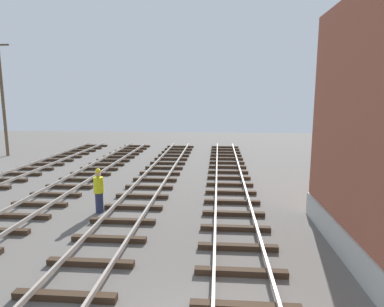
{
  "coord_description": "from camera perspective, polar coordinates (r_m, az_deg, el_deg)",
  "views": [
    {
      "loc": [
        -0.0,
        -5.29,
        4.72
      ],
      "look_at": [
        -1.24,
        10.34,
        2.07
      ],
      "focal_mm": 31.09,
      "sensor_mm": 36.0,
      "label": 1
    }
  ],
  "objects": [
    {
      "name": "track_worker_foreground",
      "position": [
        14.27,
        -15.68,
        -6.17
      ],
      "size": [
        0.4,
        0.4,
        1.87
      ],
      "color": "#262D4C",
      "rests_on": "ground"
    },
    {
      "name": "utility_pole_far",
      "position": [
        30.77,
        -29.73,
        8.45
      ],
      "size": [
        1.8,
        0.24,
        9.14
      ],
      "color": "brown",
      "rests_on": "ground"
    }
  ]
}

